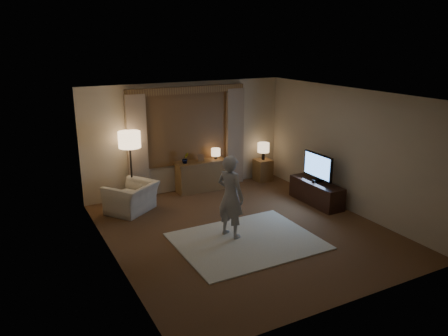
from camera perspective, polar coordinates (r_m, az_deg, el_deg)
room at (r=8.47m, az=1.14°, el=1.37°), size 5.04×5.54×2.64m
rug at (r=8.07m, az=2.99°, el=-9.50°), size 2.50×2.00×0.02m
sideboard at (r=10.56m, az=-3.00°, el=-1.11°), size 1.20×0.40×0.70m
picture_frame at (r=10.43m, az=-3.04°, el=1.24°), size 0.16×0.02×0.20m
plant at (r=10.26m, az=-5.07°, el=1.23°), size 0.16×0.13×0.30m
table_lamp_sideboard at (r=10.58m, az=-1.08°, el=2.03°), size 0.22×0.22×0.30m
floor_lamp at (r=9.62m, az=-12.22°, el=3.13°), size 0.48×0.48×1.64m
armchair at (r=9.48m, az=-11.98°, el=-3.81°), size 1.27×1.24×0.63m
side_table at (r=11.35m, az=5.09°, el=-0.26°), size 0.40×0.40×0.56m
table_lamp_side at (r=11.19m, az=5.17°, el=2.62°), size 0.30×0.30×0.44m
tv_stand at (r=9.98m, az=11.97°, el=-3.15°), size 0.45×1.40×0.50m
tv at (r=9.79m, az=12.17°, el=0.19°), size 0.22×0.89×0.65m
person at (r=7.95m, az=0.86°, el=-3.73°), size 0.56×0.67×1.55m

